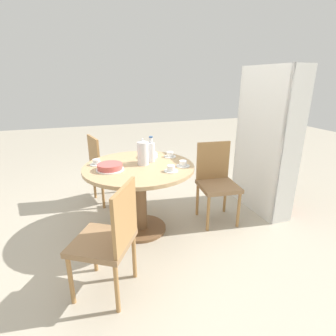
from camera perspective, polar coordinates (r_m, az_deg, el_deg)
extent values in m
plane|color=#B2A893|center=(3.03, -5.84, -13.10)|extent=(14.00, 14.00, 0.00)
cylinder|color=brown|center=(3.02, -5.85, -12.86)|extent=(0.55, 0.55, 0.03)
cylinder|color=brown|center=(2.84, -6.09, -6.72)|extent=(0.14, 0.14, 0.69)
cylinder|color=tan|center=(2.71, -6.35, 0.18)|extent=(1.14, 1.14, 0.04)
cylinder|color=#A87A47|center=(2.92, 8.73, -9.77)|extent=(0.03, 0.03, 0.42)
cylinder|color=#A87A47|center=(3.06, 15.10, -8.83)|extent=(0.03, 0.03, 0.42)
cylinder|color=#A87A47|center=(3.22, 6.43, -6.79)|extent=(0.03, 0.03, 0.42)
cylinder|color=#A87A47|center=(3.35, 12.30, -6.08)|extent=(0.03, 0.03, 0.42)
cube|color=#93704C|center=(3.04, 10.91, -3.93)|extent=(0.46, 0.46, 0.04)
cube|color=#A87A47|center=(3.12, 9.78, 1.62)|extent=(0.07, 0.40, 0.45)
cylinder|color=#A87A47|center=(3.57, -8.50, -4.17)|extent=(0.03, 0.03, 0.42)
cylinder|color=#A87A47|center=(3.88, -10.66, -2.36)|extent=(0.03, 0.03, 0.42)
cylinder|color=#A87A47|center=(3.46, -13.96, -5.35)|extent=(0.03, 0.03, 0.42)
cylinder|color=#A87A47|center=(3.78, -15.73, -3.38)|extent=(0.03, 0.03, 0.42)
cube|color=#93704C|center=(3.59, -12.47, -0.39)|extent=(0.51, 0.51, 0.04)
cube|color=#A87A47|center=(3.46, -15.82, 2.89)|extent=(0.39, 0.12, 0.45)
cylinder|color=#A87A47|center=(2.43, -15.74, -16.84)|extent=(0.03, 0.03, 0.42)
cylinder|color=#A87A47|center=(2.20, -20.41, -21.92)|extent=(0.03, 0.03, 0.42)
cylinder|color=#A87A47|center=(2.30, -7.37, -18.49)|extent=(0.03, 0.03, 0.42)
cylinder|color=#A87A47|center=(2.05, -11.07, -24.34)|extent=(0.03, 0.03, 0.42)
cube|color=#93704C|center=(2.10, -14.16, -15.42)|extent=(0.58, 0.58, 0.04)
cube|color=#A87A47|center=(1.90, -9.35, -10.31)|extent=(0.35, 0.23, 0.45)
cube|color=silver|center=(3.10, 25.24, 3.50)|extent=(0.04, 0.28, 1.74)
cube|color=silver|center=(3.71, 16.59, 6.87)|extent=(0.04, 0.28, 1.74)
cube|color=silver|center=(3.31, 18.76, 5.24)|extent=(0.86, 0.02, 1.74)
cube|color=silver|center=(3.68, 18.99, -7.64)|extent=(0.79, 0.27, 0.04)
cube|color=silver|center=(3.52, 19.72, -1.54)|extent=(0.79, 0.27, 0.04)
cube|color=silver|center=(3.39, 20.54, 5.36)|extent=(0.79, 0.27, 0.04)
cube|color=silver|center=(3.33, 21.42, 12.64)|extent=(0.79, 0.27, 0.04)
cube|color=silver|center=(3.32, 22.34, 19.79)|extent=(0.79, 0.27, 0.04)
cube|color=#B72D28|center=(3.43, 21.53, -6.51)|extent=(0.31, 0.21, 0.34)
cube|color=#B72D28|center=(3.76, 16.96, -3.64)|extent=(0.31, 0.21, 0.34)
cube|color=black|center=(3.30, 22.11, -0.26)|extent=(0.35, 0.21, 0.28)
cube|color=#28703D|center=(3.61, 17.81, 2.54)|extent=(0.35, 0.21, 0.36)
cube|color=orange|center=(3.20, 23.03, 7.14)|extent=(0.36, 0.21, 0.28)
cube|color=teal|center=(3.51, 18.57, 9.38)|extent=(0.36, 0.21, 0.37)
cube|color=beige|center=(3.13, 24.38, 15.54)|extent=(0.33, 0.21, 0.35)
cube|color=orange|center=(3.49, 19.12, 15.83)|extent=(0.33, 0.21, 0.29)
cylinder|color=silver|center=(2.69, -5.47, 3.17)|extent=(0.12, 0.12, 0.24)
cone|color=silver|center=(2.66, -5.56, 5.86)|extent=(0.10, 0.10, 0.02)
sphere|color=silver|center=(2.66, -5.57, 6.25)|extent=(0.02, 0.02, 0.02)
cylinder|color=silver|center=(2.79, -3.69, 3.43)|extent=(0.08, 0.08, 0.20)
cylinder|color=silver|center=(2.76, -3.75, 6.05)|extent=(0.04, 0.04, 0.06)
cylinder|color=#2D5184|center=(2.75, -3.76, 6.76)|extent=(0.04, 0.04, 0.01)
cylinder|color=white|center=(2.61, -12.49, -0.31)|extent=(0.27, 0.27, 0.01)
cylinder|color=#C65651|center=(2.60, -12.54, 0.35)|extent=(0.24, 0.24, 0.05)
cylinder|color=silver|center=(2.80, -15.27, 0.75)|extent=(0.14, 0.14, 0.01)
cylinder|color=white|center=(2.80, -15.32, 1.34)|extent=(0.08, 0.08, 0.05)
cylinder|color=silver|center=(2.98, 0.45, 2.50)|extent=(0.14, 0.14, 0.01)
cylinder|color=white|center=(2.97, 0.45, 3.05)|extent=(0.08, 0.08, 0.05)
cylinder|color=silver|center=(2.52, 0.66, -0.65)|extent=(0.14, 0.14, 0.01)
cylinder|color=white|center=(2.51, 0.67, -0.01)|extent=(0.08, 0.08, 0.05)
cylinder|color=silver|center=(2.67, 3.28, 0.47)|extent=(0.14, 0.14, 0.01)
cylinder|color=white|center=(2.66, 3.29, 1.08)|extent=(0.08, 0.08, 0.05)
cylinder|color=white|center=(2.97, -4.13, 2.44)|extent=(0.19, 0.19, 0.01)
cylinder|color=white|center=(2.97, -4.13, 2.62)|extent=(0.19, 0.19, 0.01)
cylinder|color=white|center=(2.96, -4.14, 2.81)|extent=(0.19, 0.19, 0.01)
cylinder|color=white|center=(2.96, -4.14, 2.99)|extent=(0.19, 0.19, 0.01)
cylinder|color=white|center=(2.96, -4.15, 3.18)|extent=(0.19, 0.19, 0.01)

